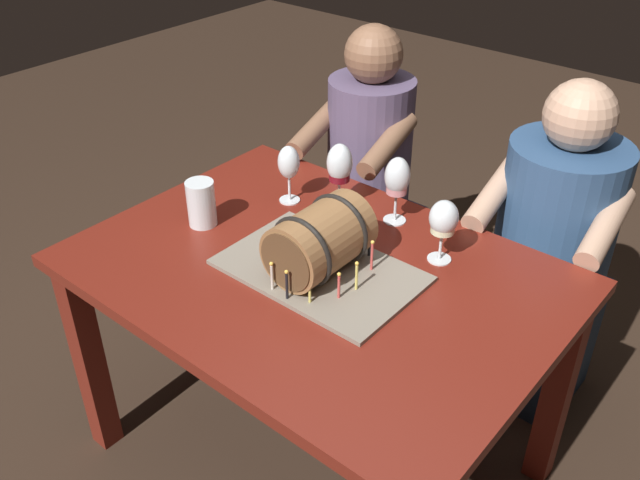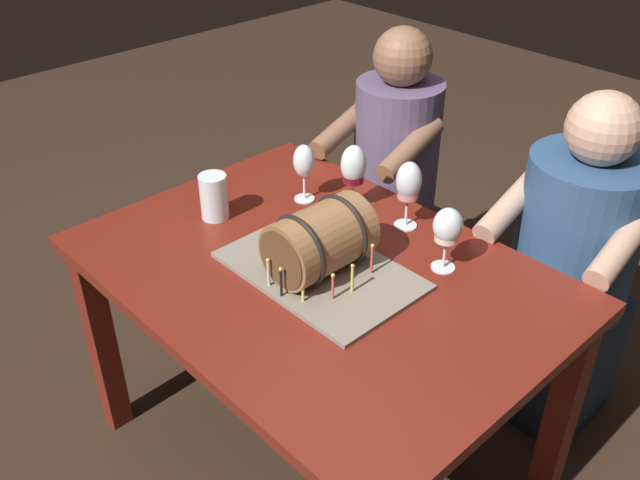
# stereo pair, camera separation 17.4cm
# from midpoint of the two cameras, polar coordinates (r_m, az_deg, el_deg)

# --- Properties ---
(ground_plane) EXTENTS (8.00, 8.00, 0.00)m
(ground_plane) POSITION_cam_midpoint_polar(r_m,az_deg,el_deg) (2.32, -2.48, -17.28)
(ground_plane) COLOR #332319
(dining_table) EXTENTS (1.25, 0.90, 0.73)m
(dining_table) POSITION_cam_midpoint_polar(r_m,az_deg,el_deg) (1.88, -2.93, -5.18)
(dining_table) COLOR maroon
(dining_table) RESTS_ON ground
(barrel_cake) EXTENTS (0.51, 0.33, 0.20)m
(barrel_cake) POSITION_cam_midpoint_polar(r_m,az_deg,el_deg) (1.75, -2.85, -0.55)
(barrel_cake) COLOR gray
(barrel_cake) RESTS_ON dining_table
(wine_glass_red) EXTENTS (0.08, 0.08, 0.20)m
(wine_glass_red) POSITION_cam_midpoint_polar(r_m,az_deg,el_deg) (2.01, -0.86, 6.03)
(wine_glass_red) COLOR white
(wine_glass_red) RESTS_ON dining_table
(wine_glass_empty) EXTENTS (0.07, 0.07, 0.18)m
(wine_glass_empty) POSITION_cam_midpoint_polar(r_m,az_deg,el_deg) (2.05, -5.03, 6.19)
(wine_glass_empty) COLOR white
(wine_glass_empty) RESTS_ON dining_table
(wine_glass_white) EXTENTS (0.08, 0.08, 0.18)m
(wine_glass_white) POSITION_cam_midpoint_polar(r_m,az_deg,el_deg) (1.79, 7.40, 1.53)
(wine_glass_white) COLOR white
(wine_glass_white) RESTS_ON dining_table
(wine_glass_rose) EXTENTS (0.07, 0.07, 0.20)m
(wine_glass_rose) POSITION_cam_midpoint_polar(r_m,az_deg,el_deg) (1.94, 3.83, 4.93)
(wine_glass_rose) COLOR white
(wine_glass_rose) RESTS_ON dining_table
(beer_pint) EXTENTS (0.08, 0.08, 0.13)m
(beer_pint) POSITION_cam_midpoint_polar(r_m,az_deg,el_deg) (2.00, -12.20, 2.82)
(beer_pint) COLOR white
(beer_pint) RESTS_ON dining_table
(person_seated_left) EXTENTS (0.38, 0.48, 1.14)m
(person_seated_left) POSITION_cam_midpoint_polar(r_m,az_deg,el_deg) (2.58, 1.97, 3.59)
(person_seated_left) COLOR #372D40
(person_seated_left) RESTS_ON ground
(person_seated_right) EXTENTS (0.42, 0.50, 1.12)m
(person_seated_right) POSITION_cam_midpoint_polar(r_m,az_deg,el_deg) (2.28, 16.15, -1.81)
(person_seated_right) COLOR #1B2D46
(person_seated_right) RESTS_ON ground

